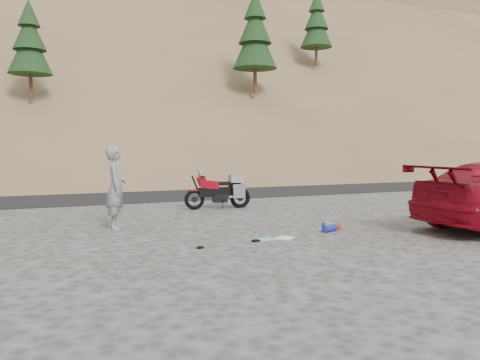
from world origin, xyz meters
The scene contains 12 objects.
ground centered at (0.00, 0.00, 0.00)m, with size 140.00×140.00×0.00m, color #413E3C.
road centered at (0.00, 9.00, 0.00)m, with size 120.00×7.00×0.05m, color black.
hillside centered at (-0.05, 40.88, 11.08)m, with size 120.00×73.00×46.72m.
motorcycle centered at (1.52, 3.25, 0.54)m, with size 2.11×0.68×1.25m.
man centered at (-1.96, 0.83, 0.00)m, with size 0.70×0.46×1.93m, color gray.
gear_white_cloth centered at (1.11, -1.72, 0.01)m, with size 0.38×0.34×0.01m, color white.
gear_blue_mat centered at (2.40, -1.43, 0.08)m, with size 0.16×0.16×0.39m, color navy.
gear_bottle centered at (2.25, -1.38, 0.10)m, with size 0.08×0.08×0.21m, color navy.
gear_funnel centered at (2.75, -1.31, 0.10)m, with size 0.16×0.16×0.20m, color red.
gear_glove_a centered at (0.40, -1.81, 0.02)m, with size 0.15×0.10×0.04m, color black.
gear_glove_b centered at (-0.82, -1.98, 0.02)m, with size 0.11×0.09×0.04m, color black.
gear_blue_cloth centered at (0.68, -1.69, 0.01)m, with size 0.33×0.25×0.01m, color #82B2CA.
Camera 1 is at (-3.45, -10.23, 1.89)m, focal length 35.00 mm.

